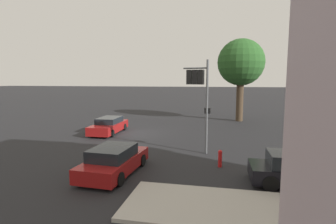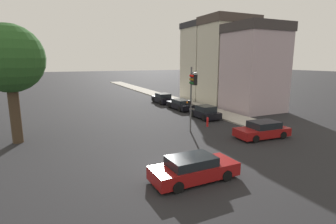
{
  "view_description": "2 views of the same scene",
  "coord_description": "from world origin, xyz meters",
  "views": [
    {
      "loc": [
        21.28,
        7.27,
        4.6
      ],
      "look_at": [
        2.47,
        3.4,
        2.23
      ],
      "focal_mm": 28.0,
      "sensor_mm": 36.0,
      "label": 1
    },
    {
      "loc": [
        -6.4,
        -13.63,
        6.33
      ],
      "look_at": [
        2.04,
        4.53,
        2.39
      ],
      "focal_mm": 28.0,
      "sensor_mm": 36.0,
      "label": 2
    }
  ],
  "objects": [
    {
      "name": "fire_hydrant",
      "position": [
        7.56,
        7.26,
        0.49
      ],
      "size": [
        0.22,
        0.22,
        0.92
      ],
      "color": "red",
      "rests_on": "ground_plane"
    },
    {
      "name": "rowhouse_backdrop",
      "position": [
        17.53,
        17.72,
        5.97
      ],
      "size": [
        7.37,
        17.15,
        12.44
      ],
      "color": "#B29EA8",
      "rests_on": "ground_plane"
    },
    {
      "name": "street_tree",
      "position": [
        -8.76,
        9.24,
        6.41
      ],
      "size": [
        5.08,
        5.08,
        9.03
      ],
      "color": "#423323",
      "rests_on": "ground_plane"
    },
    {
      "name": "ground_plane",
      "position": [
        0.0,
        0.0,
        0.0
      ],
      "size": [
        300.0,
        300.0,
        0.0
      ],
      "primitive_type": "plane",
      "color": "black"
    },
    {
      "name": "traffic_signal",
      "position": [
        4.98,
        5.88,
        4.19
      ],
      "size": [
        0.65,
        1.76,
        5.81
      ],
      "rotation": [
        0.0,
        0.0,
        2.91
      ],
      "color": "#515456",
      "rests_on": "ground_plane"
    },
    {
      "name": "parked_car_2",
      "position": [
        9.34,
        22.11,
        0.71
      ],
      "size": [
        2.06,
        4.32,
        1.49
      ],
      "rotation": [
        0.0,
        0.0,
        1.57
      ],
      "color": "black",
      "rests_on": "ground_plane"
    },
    {
      "name": "crossing_car_0",
      "position": [
        0.39,
        -2.27,
        0.64
      ],
      "size": [
        4.82,
        2.08,
        1.34
      ],
      "rotation": [
        0.0,
        0.0,
        0.02
      ],
      "color": "maroon",
      "rests_on": "ground_plane"
    },
    {
      "name": "parked_car_1",
      "position": [
        9.41,
        16.39,
        0.65
      ],
      "size": [
        2.04,
        4.79,
        1.33
      ],
      "rotation": [
        0.0,
        0.0,
        1.58
      ],
      "color": "black",
      "rests_on": "ground_plane"
    },
    {
      "name": "crossing_car_1",
      "position": [
        9.61,
        2.16,
        0.65
      ],
      "size": [
        4.6,
        2.25,
        1.38
      ],
      "rotation": [
        0.0,
        0.0,
        3.08
      ],
      "color": "maroon",
      "rests_on": "ground_plane"
    },
    {
      "name": "sidewalk_strip",
      "position": [
        12.25,
        33.86,
        0.07
      ],
      "size": [
        3.16,
        60.0,
        0.15
      ],
      "color": "#ADA89E",
      "rests_on": "ground_plane"
    },
    {
      "name": "parked_car_0",
      "position": [
        9.35,
        10.48,
        0.67
      ],
      "size": [
        2.01,
        3.9,
        1.43
      ],
      "rotation": [
        0.0,
        0.0,
        1.59
      ],
      "color": "black",
      "rests_on": "ground_plane"
    }
  ]
}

